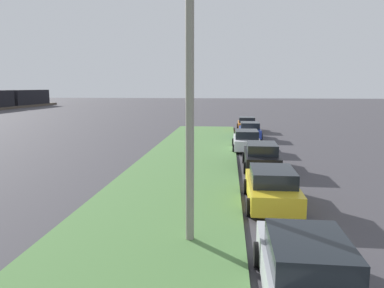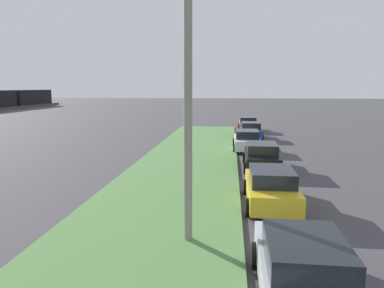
# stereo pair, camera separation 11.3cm
# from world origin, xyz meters

# --- Properties ---
(grass_median) EXTENTS (60.00, 6.00, 0.12)m
(grass_median) POSITION_xyz_m (10.00, 6.77, 0.06)
(grass_median) COLOR #517F42
(grass_median) RESTS_ON ground
(parked_car_silver) EXTENTS (4.32, 2.06, 1.47)m
(parked_car_silver) POSITION_xyz_m (6.54, 2.62, 0.72)
(parked_car_silver) COLOR #B2B5BA
(parked_car_silver) RESTS_ON ground
(parked_car_yellow) EXTENTS (4.31, 2.03, 1.47)m
(parked_car_yellow) POSITION_xyz_m (12.95, 2.61, 0.72)
(parked_car_yellow) COLOR gold
(parked_car_yellow) RESTS_ON ground
(parked_car_black) EXTENTS (4.33, 2.07, 1.47)m
(parked_car_black) POSITION_xyz_m (19.31, 2.45, 0.72)
(parked_car_black) COLOR black
(parked_car_black) RESTS_ON ground
(parked_car_white) EXTENTS (4.31, 2.03, 1.47)m
(parked_car_white) POSITION_xyz_m (25.39, 3.00, 0.72)
(parked_car_white) COLOR silver
(parked_car_white) RESTS_ON ground
(parked_car_blue) EXTENTS (4.31, 2.04, 1.47)m
(parked_car_blue) POSITION_xyz_m (31.50, 2.42, 0.72)
(parked_car_blue) COLOR #23389E
(parked_car_blue) RESTS_ON ground
(parked_car_orange) EXTENTS (4.33, 2.07, 1.47)m
(parked_car_orange) POSITION_xyz_m (37.22, 2.41, 0.72)
(parked_car_orange) COLOR orange
(parked_car_orange) RESTS_ON ground
(streetlight) EXTENTS (1.07, 2.81, 7.50)m
(streetlight) POSITION_xyz_m (9.11, 5.05, 4.39)
(streetlight) COLOR gray
(streetlight) RESTS_ON ground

